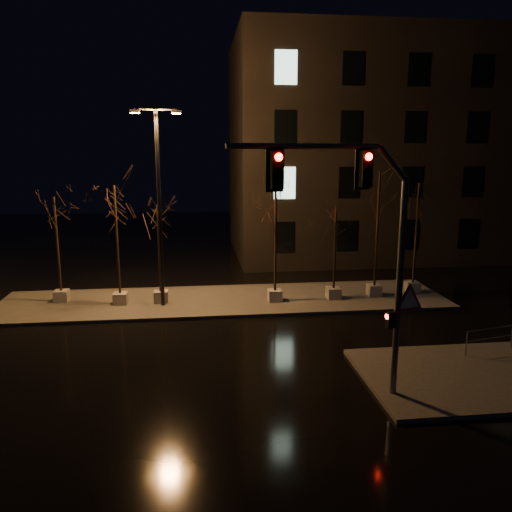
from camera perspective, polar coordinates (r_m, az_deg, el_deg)
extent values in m
plane|color=black|center=(19.34, -2.52, -10.44)|extent=(90.00, 90.00, 0.00)
cube|color=#46433E|center=(24.96, -3.56, -5.09)|extent=(22.00, 5.00, 0.15)
cube|color=#46433E|center=(18.31, 23.13, -12.48)|extent=(7.00, 5.00, 0.15)
cube|color=black|center=(38.98, 16.66, 11.56)|extent=(25.00, 12.00, 15.00)
cube|color=#AFADA3|center=(26.24, -21.32, -4.26)|extent=(0.65, 0.65, 0.55)
cylinder|color=black|center=(25.69, -21.74, 1.23)|extent=(0.11, 0.11, 4.55)
cube|color=#AFADA3|center=(24.91, -15.24, -4.70)|extent=(0.65, 0.65, 0.55)
cylinder|color=black|center=(24.28, -15.60, 1.75)|extent=(0.11, 0.11, 5.13)
cube|color=#AFADA3|center=(24.79, -10.82, -4.56)|extent=(0.65, 0.65, 0.55)
cylinder|color=black|center=(24.25, -11.03, 0.63)|extent=(0.11, 0.11, 4.02)
cube|color=#AFADA3|center=(24.55, 2.17, -4.52)|extent=(0.65, 0.65, 0.55)
cylinder|color=black|center=(23.91, 2.22, 1.92)|extent=(0.11, 0.11, 5.04)
cube|color=#AFADA3|center=(25.22, 8.84, -4.21)|extent=(0.65, 0.65, 0.55)
cylinder|color=black|center=(24.71, 9.01, 0.81)|extent=(0.11, 0.11, 3.94)
cube|color=#AFADA3|center=(26.16, 13.34, -3.81)|extent=(0.65, 0.65, 0.55)
cylinder|color=black|center=(25.52, 13.67, 2.98)|extent=(0.11, 0.11, 5.71)
cube|color=#AFADA3|center=(27.21, 17.45, -3.44)|extent=(0.65, 0.65, 0.55)
cylinder|color=black|center=(26.63, 17.82, 2.45)|extent=(0.11, 0.11, 5.11)
cylinder|color=slate|center=(15.11, 16.01, -3.85)|extent=(0.19, 0.19, 6.40)
cylinder|color=slate|center=(13.06, 5.80, 12.37)|extent=(4.21, 1.04, 0.15)
cube|color=black|center=(13.89, 12.42, 9.69)|extent=(0.36, 0.30, 0.96)
cube|color=black|center=(12.75, 2.38, 9.80)|extent=(0.36, 0.30, 0.96)
cube|color=black|center=(15.22, 15.09, -7.04)|extent=(0.27, 0.24, 0.48)
cone|color=red|center=(15.33, 17.04, -4.93)|extent=(1.09, 0.26, 1.11)
sphere|color=#FF0C07|center=(14.58, 16.87, 10.81)|extent=(0.19, 0.19, 0.19)
cylinder|color=black|center=(23.41, -10.97, 5.07)|extent=(0.18, 0.18, 9.02)
cylinder|color=black|center=(23.34, -11.42, 16.12)|extent=(1.99, 0.19, 0.09)
cube|color=#FFA032|center=(23.37, -13.70, 15.69)|extent=(0.46, 0.27, 0.18)
cube|color=#FFA032|center=(23.33, -9.10, 15.87)|extent=(0.46, 0.27, 0.18)
cylinder|color=slate|center=(19.62, 22.90, -9.27)|extent=(0.05, 0.05, 0.85)
cylinder|color=slate|center=(21.00, 27.18, -8.28)|extent=(0.05, 0.05, 0.85)
cylinder|color=slate|center=(20.14, 25.24, -7.50)|extent=(2.03, 0.47, 0.04)
cylinder|color=slate|center=(20.26, 25.14, -8.51)|extent=(2.03, 0.47, 0.04)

